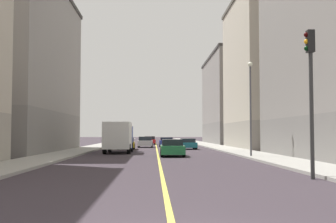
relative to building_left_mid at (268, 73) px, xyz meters
The scene contains 16 objects.
sidewalk_left 12.39m from the building_left_mid, 133.65° to the left, with size 3.17×168.00×0.15m, color #9E9B93.
sidewalk_right 24.24m from the building_left_mid, 164.44° to the left, with size 3.17×168.00×0.15m, color #9E9B93.
lane_center_stripe 17.57m from the building_left_mid, 156.25° to the left, with size 0.16×154.00×0.01m, color #E5D14C.
building_left_mid is the anchor object (origin of this frame).
building_left_far 22.25m from the building_left_mid, 90.00° to the left, with size 8.61×22.36×15.43m.
building_right_midblock 28.78m from the building_left_mid, 161.96° to the right, with size 8.61×21.51×16.60m.
traffic_light_left_near 34.69m from the building_left_mid, 103.06° to the right, with size 0.40×0.32×5.98m.
street_lamp_left_near 20.67m from the building_left_mid, 109.55° to the right, with size 0.36×0.36×7.09m.
car_teal 13.45m from the building_left_mid, 167.90° to the right, with size 1.89×4.01×1.24m.
car_silver 17.87m from the building_left_mid, 164.54° to the left, with size 1.96×4.09×1.40m.
car_white 31.84m from the building_left_mid, 119.03° to the left, with size 1.98×3.95×1.31m.
car_red 25.07m from the building_left_mid, 128.37° to the left, with size 1.85×4.12×1.35m.
car_blue 16.32m from the building_left_mid, 152.68° to the left, with size 1.94×4.22×1.29m.
car_green 22.74m from the building_left_mid, 126.63° to the right, with size 1.92×4.14×1.35m.
car_yellow 19.33m from the building_left_mid, behind, with size 2.03×4.06×1.33m.
box_truck 21.92m from the building_left_mid, 147.50° to the right, with size 2.43×6.92×2.83m.
Camera 1 is at (-0.36, -6.50, 1.82)m, focal length 43.76 mm.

